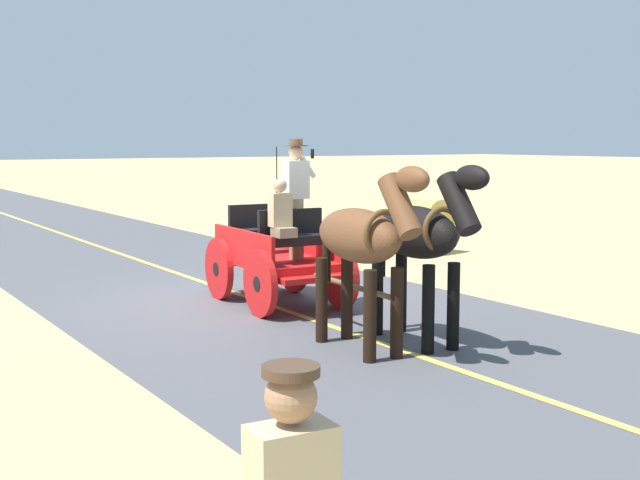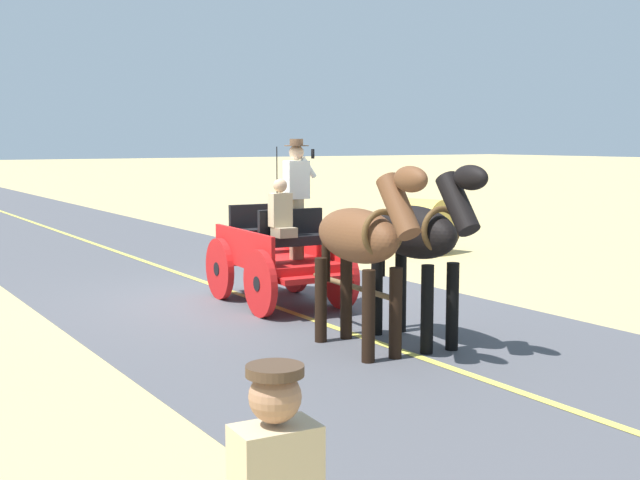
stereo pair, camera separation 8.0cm
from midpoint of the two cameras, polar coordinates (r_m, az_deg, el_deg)
ground_plane at (r=13.25m, az=-4.77°, el=-3.97°), size 200.00×200.00×0.00m
road_surface at (r=13.25m, az=-4.77°, el=-3.95°), size 6.22×160.00×0.01m
road_centre_stripe at (r=13.25m, az=-4.77°, el=-3.93°), size 0.12×160.00×0.00m
horse_drawn_carriage at (r=12.55m, az=-2.52°, el=-0.77°), size 1.55×4.52×2.50m
horse_near_side at (r=10.10m, az=7.05°, el=0.23°), size 0.66×2.13×2.21m
horse_off_side at (r=9.66m, az=3.14°, el=-0.03°), size 0.64×2.13×2.21m
hay_bale at (r=18.51m, az=7.09°, el=0.96°), size 1.47×1.40×1.20m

